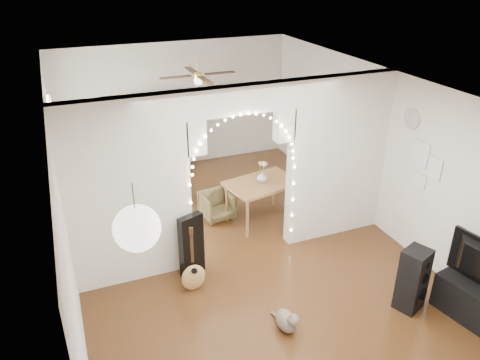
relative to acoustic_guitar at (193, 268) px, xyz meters
name	(u,v)px	position (x,y,z in m)	size (l,w,h in m)	color
floor	(241,251)	(0.97, 0.63, -0.38)	(7.50, 7.50, 0.00)	black
ceiling	(241,85)	(0.97, 0.63, 2.32)	(5.00, 7.50, 0.02)	white
wall_back	(176,106)	(0.97, 4.38, 0.97)	(5.00, 0.02, 2.70)	silver
wall_front	(415,359)	(0.97, -3.12, 0.97)	(5.00, 0.02, 2.70)	silver
wall_left	(63,206)	(-1.53, 0.63, 0.97)	(0.02, 7.50, 2.70)	silver
wall_right	(381,151)	(3.47, 0.63, 0.97)	(0.02, 7.50, 2.70)	silver
divider_wall	(241,171)	(0.97, 0.63, 1.05)	(5.00, 0.20, 2.70)	silver
fairy_lights	(245,166)	(0.97, 0.50, 1.17)	(1.64, 0.04, 1.60)	#FFEABF
window	(57,147)	(-1.50, 2.43, 1.12)	(0.04, 1.20, 1.40)	white
wall_clock	(412,119)	(3.45, 0.03, 1.72)	(0.31, 0.31, 0.03)	white
picture_frames	(424,166)	(3.45, -0.37, 1.12)	(0.02, 0.50, 0.70)	white
paper_lantern	(137,228)	(-0.93, -1.77, 1.87)	(0.40, 0.40, 0.40)	white
ceiling_fan	(198,75)	(0.97, 2.63, 2.02)	(1.10, 1.10, 0.30)	gold
guitar_case	(191,245)	(0.09, 0.38, 0.11)	(0.37, 0.12, 0.98)	black
acoustic_guitar	(193,268)	(0.00, 0.00, 0.00)	(0.37, 0.24, 0.87)	#AD8045
tabby_cat	(287,320)	(0.86, -1.19, -0.23)	(0.28, 0.55, 0.36)	brown
floor_speaker	(413,280)	(2.58, -1.41, 0.07)	(0.43, 0.41, 0.90)	black
media_console	(475,304)	(3.17, -1.92, -0.13)	(0.40, 1.00, 0.50)	black
bookcase	(148,135)	(0.27, 4.13, 0.48)	(1.69, 0.43, 1.73)	beige
dining_table	(262,186)	(1.68, 1.41, 0.30)	(1.33, 1.02, 0.76)	brown
flower_vase	(262,177)	(1.68, 1.41, 0.47)	(0.18, 0.18, 0.19)	silver
dining_chair_left	(168,192)	(0.30, 2.65, -0.15)	(0.50, 0.51, 0.47)	brown
dining_chair_right	(217,206)	(0.97, 1.78, -0.13)	(0.53, 0.54, 0.49)	brown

